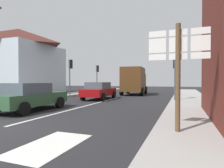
{
  "coord_description": "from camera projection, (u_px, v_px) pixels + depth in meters",
  "views": [
    {
      "loc": [
        5.71,
        -4.83,
        1.58
      ],
      "look_at": [
        0.75,
        8.55,
        1.35
      ],
      "focal_mm": 30.59,
      "sensor_mm": 36.0,
      "label": 1
    }
  ],
  "objects": [
    {
      "name": "delivery_truck",
      "position": [
        134.0,
        80.0,
        21.67
      ],
      "size": [
        2.75,
        5.13,
        3.05
      ],
      "color": "#4C2D14",
      "rests_on": "ground"
    },
    {
      "name": "sedan_near",
      "position": [
        30.0,
        96.0,
        10.09
      ],
      "size": [
        1.97,
        4.2,
        1.47
      ],
      "color": "#2D5133",
      "rests_on": "ground"
    },
    {
      "name": "sidewalk_left",
      "position": [
        32.0,
        99.0,
        16.23
      ],
      "size": [
        2.9,
        44.0,
        0.14
      ],
      "primitive_type": "cube",
      "color": "#9E9B96",
      "rests_on": "ground"
    },
    {
      "name": "traffic_light_near_left",
      "position": [
        70.0,
        69.0,
        19.65
      ],
      "size": [
        0.3,
        0.49,
        3.77
      ],
      "color": "#47474C",
      "rests_on": "ground"
    },
    {
      "name": "route_sign_post",
      "position": [
        178.0,
        66.0,
        5.42
      ],
      "size": [
        1.66,
        0.14,
        3.2
      ],
      "color": "brown",
      "rests_on": "ground"
    },
    {
      "name": "ground_plane",
      "position": [
        110.0,
        100.0,
        15.91
      ],
      "size": [
        80.0,
        80.0,
        0.0
      ],
      "primitive_type": "plane",
      "color": "#232326"
    },
    {
      "name": "traffic_light_near_right",
      "position": [
        175.0,
        68.0,
        14.57
      ],
      "size": [
        0.3,
        0.49,
        3.45
      ],
      "color": "#47474C",
      "rests_on": "ground"
    },
    {
      "name": "clapboard_house_left",
      "position": [
        19.0,
        61.0,
        22.61
      ],
      "size": [
        8.39,
        9.05,
        7.75
      ],
      "color": "silver",
      "rests_on": "ground"
    },
    {
      "name": "lane_turn_arrow",
      "position": [
        50.0,
        145.0,
        4.67
      ],
      "size": [
        1.2,
        2.2,
        0.01
      ],
      "primitive_type": "cube",
      "color": "silver",
      "rests_on": "ground"
    },
    {
      "name": "sedan_far",
      "position": [
        99.0,
        90.0,
        16.33
      ],
      "size": [
        2.07,
        4.25,
        1.47
      ],
      "color": "maroon",
      "rests_on": "ground"
    },
    {
      "name": "lane_centre_stripe",
      "position": [
        87.0,
        106.0,
        12.16
      ],
      "size": [
        0.16,
        12.0,
        0.01
      ],
      "primitive_type": "cube",
      "color": "silver",
      "rests_on": "ground"
    },
    {
      "name": "sidewalk_right",
      "position": [
        193.0,
        105.0,
        11.84
      ],
      "size": [
        2.9,
        44.0,
        0.14
      ],
      "primitive_type": "cube",
      "color": "#9E9B96",
      "rests_on": "ground"
    },
    {
      "name": "traffic_light_far_left",
      "position": [
        97.0,
        72.0,
        25.86
      ],
      "size": [
        0.3,
        0.49,
        3.68
      ],
      "color": "#47474C",
      "rests_on": "ground"
    }
  ]
}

